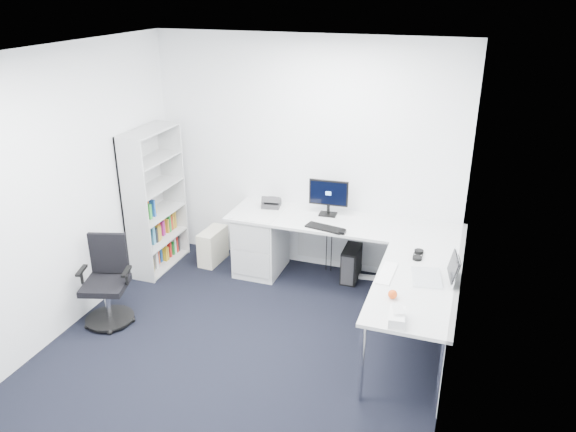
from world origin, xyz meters
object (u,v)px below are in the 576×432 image
(task_chair, at_px, (105,283))
(l_desk, at_px, (334,266))
(bookshelf, at_px, (155,200))
(laptop, at_px, (428,265))
(monitor, at_px, (328,197))

(task_chair, bearing_deg, l_desk, 14.00)
(bookshelf, relative_size, task_chair, 1.88)
(l_desk, relative_size, bookshelf, 1.53)
(bookshelf, bearing_deg, laptop, -12.35)
(bookshelf, bearing_deg, task_chair, -82.94)
(l_desk, distance_m, monitor, 0.79)
(l_desk, bearing_deg, task_chair, -149.23)
(laptop, bearing_deg, bookshelf, 157.55)
(monitor, bearing_deg, l_desk, -69.46)
(task_chair, xyz_separation_m, laptop, (3.03, 0.56, 0.44))
(bookshelf, height_order, task_chair, bookshelf)
(bookshelf, distance_m, monitor, 2.02)
(l_desk, height_order, task_chair, task_chair)
(bookshelf, bearing_deg, l_desk, -1.32)
(l_desk, relative_size, monitor, 5.87)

